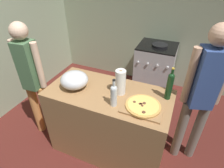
{
  "coord_description": "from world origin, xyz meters",
  "views": [
    {
      "loc": [
        0.72,
        -0.8,
        2.15
      ],
      "look_at": [
        0.04,
        0.78,
        0.99
      ],
      "focal_mm": 29.24,
      "sensor_mm": 36.0,
      "label": 1
    }
  ],
  "objects_px": {
    "stove": "(154,69)",
    "wine_bottle_amber": "(170,85)",
    "wine_bottle_clear": "(114,94)",
    "paper_towel_roll": "(120,82)",
    "person_in_stripes": "(32,78)",
    "person_in_red": "(202,93)",
    "mixing_bowl": "(74,80)",
    "pizza": "(143,106)"
  },
  "relations": [
    {
      "from": "pizza",
      "to": "paper_towel_roll",
      "type": "xyz_separation_m",
      "value": [
        -0.3,
        0.15,
        0.11
      ]
    },
    {
      "from": "wine_bottle_amber",
      "to": "person_in_stripes",
      "type": "distance_m",
      "value": 1.64
    },
    {
      "from": "stove",
      "to": "person_in_red",
      "type": "relative_size",
      "value": 0.57
    },
    {
      "from": "person_in_stripes",
      "to": "person_in_red",
      "type": "height_order",
      "value": "person_in_red"
    },
    {
      "from": "pizza",
      "to": "mixing_bowl",
      "type": "xyz_separation_m",
      "value": [
        -0.82,
        0.05,
        0.06
      ]
    },
    {
      "from": "paper_towel_roll",
      "to": "wine_bottle_amber",
      "type": "xyz_separation_m",
      "value": [
        0.49,
        0.11,
        0.03
      ]
    },
    {
      "from": "pizza",
      "to": "wine_bottle_amber",
      "type": "height_order",
      "value": "wine_bottle_amber"
    },
    {
      "from": "paper_towel_roll",
      "to": "person_in_stripes",
      "type": "xyz_separation_m",
      "value": [
        -1.12,
        -0.14,
        -0.15
      ]
    },
    {
      "from": "paper_towel_roll",
      "to": "person_in_stripes",
      "type": "height_order",
      "value": "person_in_stripes"
    },
    {
      "from": "paper_towel_roll",
      "to": "wine_bottle_clear",
      "type": "relative_size",
      "value": 0.94
    },
    {
      "from": "stove",
      "to": "wine_bottle_amber",
      "type": "bearing_deg",
      "value": -75.11
    },
    {
      "from": "wine_bottle_amber",
      "to": "person_in_red",
      "type": "relative_size",
      "value": 0.21
    },
    {
      "from": "paper_towel_roll",
      "to": "stove",
      "type": "distance_m",
      "value": 1.65
    },
    {
      "from": "wine_bottle_clear",
      "to": "person_in_stripes",
      "type": "height_order",
      "value": "person_in_stripes"
    },
    {
      "from": "wine_bottle_clear",
      "to": "stove",
      "type": "bearing_deg",
      "value": 86.69
    },
    {
      "from": "pizza",
      "to": "stove",
      "type": "xyz_separation_m",
      "value": [
        -0.18,
        1.68,
        -0.5
      ]
    },
    {
      "from": "pizza",
      "to": "person_in_red",
      "type": "bearing_deg",
      "value": 36.82
    },
    {
      "from": "mixing_bowl",
      "to": "person_in_stripes",
      "type": "xyz_separation_m",
      "value": [
        -0.6,
        -0.04,
        -0.1
      ]
    },
    {
      "from": "wine_bottle_amber",
      "to": "person_in_red",
      "type": "xyz_separation_m",
      "value": [
        0.32,
        0.13,
        -0.09
      ]
    },
    {
      "from": "stove",
      "to": "mixing_bowl",
      "type": "bearing_deg",
      "value": -111.23
    },
    {
      "from": "wine_bottle_amber",
      "to": "person_in_stripes",
      "type": "height_order",
      "value": "person_in_stripes"
    },
    {
      "from": "person_in_stripes",
      "to": "stove",
      "type": "bearing_deg",
      "value": 53.62
    },
    {
      "from": "mixing_bowl",
      "to": "wine_bottle_amber",
      "type": "height_order",
      "value": "wine_bottle_amber"
    },
    {
      "from": "wine_bottle_amber",
      "to": "wine_bottle_clear",
      "type": "bearing_deg",
      "value": -145.9
    },
    {
      "from": "mixing_bowl",
      "to": "person_in_stripes",
      "type": "distance_m",
      "value": 0.61
    },
    {
      "from": "pizza",
      "to": "paper_towel_roll",
      "type": "height_order",
      "value": "paper_towel_roll"
    },
    {
      "from": "pizza",
      "to": "paper_towel_roll",
      "type": "distance_m",
      "value": 0.35
    },
    {
      "from": "mixing_bowl",
      "to": "stove",
      "type": "bearing_deg",
      "value": 68.77
    },
    {
      "from": "pizza",
      "to": "paper_towel_roll",
      "type": "relative_size",
      "value": 1.23
    },
    {
      "from": "wine_bottle_amber",
      "to": "stove",
      "type": "bearing_deg",
      "value": 104.89
    },
    {
      "from": "stove",
      "to": "person_in_stripes",
      "type": "relative_size",
      "value": 0.6
    },
    {
      "from": "wine_bottle_amber",
      "to": "stove",
      "type": "height_order",
      "value": "wine_bottle_amber"
    },
    {
      "from": "pizza",
      "to": "stove",
      "type": "height_order",
      "value": "pizza"
    },
    {
      "from": "person_in_red",
      "to": "mixing_bowl",
      "type": "bearing_deg",
      "value": -165.73
    },
    {
      "from": "paper_towel_roll",
      "to": "person_in_stripes",
      "type": "bearing_deg",
      "value": -172.77
    },
    {
      "from": "paper_towel_roll",
      "to": "stove",
      "type": "bearing_deg",
      "value": 85.77
    },
    {
      "from": "mixing_bowl",
      "to": "person_in_red",
      "type": "distance_m",
      "value": 1.38
    },
    {
      "from": "wine_bottle_clear",
      "to": "stove",
      "type": "distance_m",
      "value": 1.85
    },
    {
      "from": "mixing_bowl",
      "to": "wine_bottle_amber",
      "type": "relative_size",
      "value": 0.86
    },
    {
      "from": "mixing_bowl",
      "to": "wine_bottle_clear",
      "type": "relative_size",
      "value": 1.03
    },
    {
      "from": "mixing_bowl",
      "to": "paper_towel_roll",
      "type": "relative_size",
      "value": 1.1
    },
    {
      "from": "wine_bottle_clear",
      "to": "mixing_bowl",
      "type": "bearing_deg",
      "value": 167.46
    }
  ]
}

